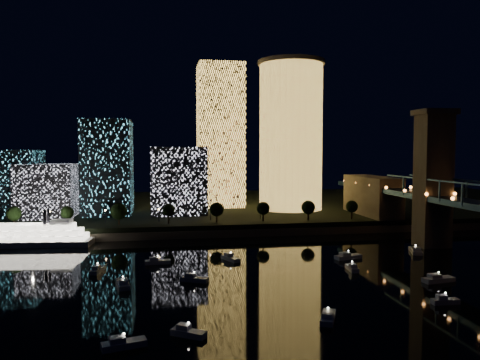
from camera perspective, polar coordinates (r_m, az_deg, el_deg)
The scene contains 10 objects.
ground at distance 116.33m, azimuth 7.44°, elevation -14.02°, with size 520.00×520.00×0.00m, color black.
far_bank at distance 269.95m, azimuth -2.52°, elevation -3.34°, with size 420.00×160.00×5.00m, color black.
seawall at distance 193.73m, azimuth 0.32°, elevation -6.40°, with size 420.00×6.00×3.00m, color #6B5E4C.
tower_cylindrical at distance 241.94m, azimuth 6.21°, elevation 5.43°, with size 34.00×34.00×75.59m.
tower_rectangular at distance 254.08m, azimuth -2.42°, elevation 5.40°, with size 23.94×23.94×76.19m, color #F8BC4F.
midrise_blocks at distance 230.44m, azimuth -17.16°, elevation 0.32°, with size 99.09×34.30×44.57m.
riverboat at distance 190.74m, azimuth -24.63°, elevation -6.25°, with size 47.04×14.03×13.96m.
motorboats at distance 131.13m, azimuth 4.78°, elevation -11.60°, with size 109.92×70.78×2.78m.
esplanade_trees at distance 195.56m, azimuth -8.88°, elevation -3.69°, with size 165.50×6.79×8.89m.
street_lamps at distance 201.69m, azimuth -9.86°, elevation -3.89°, with size 132.70×0.70×5.65m.
Camera 1 is at (-32.59, -105.97, 35.21)m, focal length 35.00 mm.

